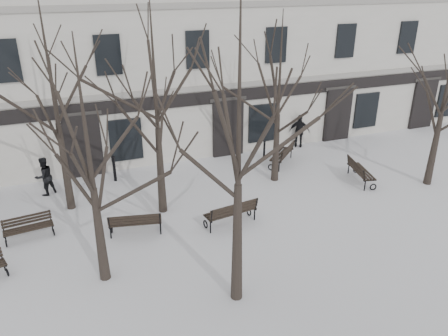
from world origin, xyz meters
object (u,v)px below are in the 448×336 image
tree_2 (239,118)px  bench_1 (135,222)px  bench_2 (231,212)px  tree_1 (87,138)px  bench_5 (360,171)px  bench_3 (28,227)px  bench_4 (283,154)px

tree_2 → bench_1: (-2.10, 4.35, -4.90)m
bench_1 → bench_2: 3.48m
tree_1 → bench_2: size_ratio=3.54×
tree_2 → bench_5: 10.75m
bench_2 → bench_3: (-6.98, 1.72, -0.10)m
tree_1 → bench_3: (-2.21, 3.23, -4.11)m
bench_4 → bench_3: bearing=-30.7°
tree_1 → bench_4: bearing=32.5°
tree_1 → bench_5: 12.53m
bench_1 → bench_3: size_ratio=1.14×
tree_1 → tree_2: (3.43, -2.25, 0.84)m
bench_3 → bench_4: 11.75m
bench_5 → tree_1: bearing=117.9°
bench_4 → bench_5: 3.73m
tree_2 → bench_1: size_ratio=4.48×
bench_1 → bench_2: size_ratio=0.94×
tree_2 → bench_2: tree_2 is taller
tree_2 → bench_4: size_ratio=4.56×
bench_1 → bench_2: bench_2 is taller
bench_2 → bench_5: bearing=-176.5°
bench_3 → bench_5: (13.72, -0.31, 0.08)m
bench_1 → tree_1: bearing=69.6°
bench_3 → bench_1: bearing=-24.7°
bench_1 → bench_2: bearing=-177.9°
bench_5 → bench_1: bearing=108.2°
tree_2 → bench_1: 6.88m
bench_5 → tree_2: bearing=136.3°
tree_1 → bench_1: 4.76m
bench_5 → bench_3: bearing=102.4°
tree_1 → bench_5: tree_1 is taller
bench_1 → bench_5: bench_5 is taller
bench_4 → tree_1: bearing=-11.2°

